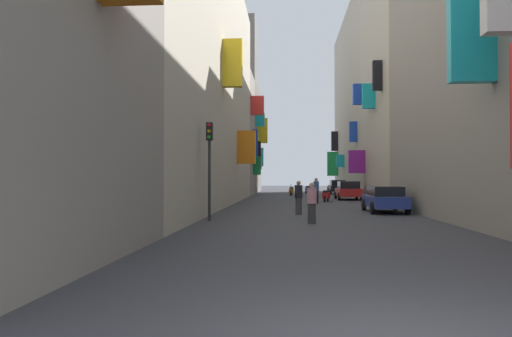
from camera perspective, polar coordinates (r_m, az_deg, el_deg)
The scene contains 17 objects.
ground_plane at distance 35.15m, azimuth 5.99°, elevation -4.03°, with size 140.00×140.00×0.00m, color #38383D.
building_left_mid_a at distance 31.55m, azimuth -8.66°, elevation 11.10°, with size 7.33×32.13×16.92m.
building_left_mid_b at distance 49.89m, azimuth -3.83°, elevation 4.06°, with size 7.31×6.15×12.57m.
building_left_mid_c at distance 55.05m, azimuth -3.17°, elevation 7.49°, with size 7.05×3.42×20.08m.
building_left_far at distance 60.97m, azimuth -2.43°, elevation 3.58°, with size 7.21×9.35×13.55m.
building_right_mid_a at distance 37.68m, azimuth 18.30°, elevation 8.94°, with size 7.35×11.93×16.68m.
building_right_mid_b at distance 54.89m, azimuth 13.70°, elevation 7.42°, with size 7.34×23.18×19.82m.
parked_car_black at distance 53.10m, azimuth 9.71°, elevation -2.17°, with size 1.88×4.46×1.53m.
parked_car_red at distance 39.71m, azimuth 10.99°, elevation -2.55°, with size 1.95×4.21×1.50m.
parked_car_blue at distance 25.55m, azimuth 15.16°, elevation -3.50°, with size 1.87×4.17×1.34m.
scooter_red at distance 35.98m, azimuth 8.41°, elevation -3.22°, with size 0.71×1.90×1.13m.
scooter_blue at distance 53.81m, azimuth 6.33°, elevation -2.52°, with size 0.81×1.77×1.13m.
scooter_orange at distance 47.63m, azimuth 4.25°, elevation -2.71°, with size 0.53×1.80×1.13m.
pedestrian_crossing at distance 18.85m, azimuth 6.70°, elevation -4.14°, with size 0.54×0.54×1.61m.
pedestrian_near_left at distance 23.46m, azimuth 5.12°, elevation -3.49°, with size 0.42×0.42×1.65m.
pedestrian_near_right at distance 33.34m, azimuth 7.22°, elevation -2.65°, with size 0.46×0.46×1.78m.
traffic_light_near_corner at distance 19.94m, azimuth -5.60°, elevation 1.79°, with size 0.26×0.34×4.11m.
Camera 1 is at (-1.26, -5.08, 1.81)m, focal length 33.41 mm.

